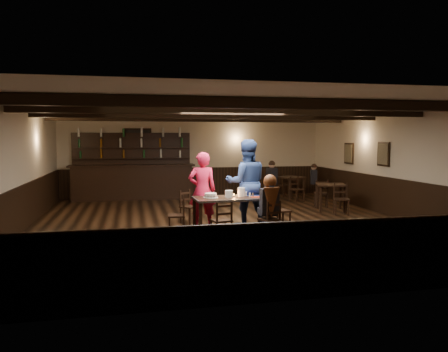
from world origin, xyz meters
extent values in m
plane|color=black|center=(0.00, 0.00, 0.00)|extent=(10.00, 10.00, 0.00)
cube|color=#BDB19D|center=(0.00, 5.00, 1.35)|extent=(9.00, 0.02, 2.70)
cube|color=#BDB19D|center=(0.00, -5.00, 1.35)|extent=(9.00, 0.02, 2.70)
cube|color=#BDB19D|center=(-4.50, 0.00, 1.35)|extent=(0.02, 10.00, 2.70)
cube|color=#BDB19D|center=(4.50, 0.00, 1.35)|extent=(0.02, 10.00, 2.70)
cube|color=silver|center=(0.00, 0.00, 2.70)|extent=(9.00, 10.00, 0.02)
cube|color=black|center=(0.00, 4.97, 0.50)|extent=(9.00, 0.04, 1.00)
cube|color=black|center=(0.00, -4.97, 0.50)|extent=(9.00, 0.04, 1.00)
cube|color=black|center=(-4.47, 0.00, 0.50)|extent=(0.04, 10.00, 1.00)
cube|color=black|center=(4.47, 0.00, 0.50)|extent=(0.04, 10.00, 1.00)
cube|color=black|center=(-1.90, 4.97, 1.85)|extent=(0.90, 0.03, 1.00)
cube|color=black|center=(-1.90, 4.95, 1.85)|extent=(0.80, 0.02, 0.90)
cube|color=black|center=(4.47, 0.50, 1.60)|extent=(0.03, 0.55, 0.65)
cube|color=#72664C|center=(4.45, 0.50, 1.60)|extent=(0.02, 0.45, 0.55)
cube|color=black|center=(4.47, 2.40, 1.55)|extent=(0.03, 0.55, 0.65)
cube|color=#72664C|center=(4.45, 2.40, 1.55)|extent=(0.02, 0.45, 0.55)
cube|color=black|center=(0.00, -3.00, 2.60)|extent=(8.90, 0.18, 0.18)
cube|color=black|center=(0.00, -1.00, 2.60)|extent=(8.90, 0.18, 0.18)
cube|color=black|center=(0.00, 1.00, 2.60)|extent=(8.90, 0.18, 0.18)
cube|color=black|center=(0.00, 3.00, 2.60)|extent=(8.90, 0.18, 0.18)
cube|color=black|center=(-0.76, -1.28, 0.35)|extent=(0.06, 0.06, 0.71)
cube|color=black|center=(-0.79, -0.59, 0.35)|extent=(0.06, 0.06, 0.71)
cube|color=black|center=(0.76, -1.21, 0.35)|extent=(0.06, 0.06, 0.71)
cube|color=black|center=(0.73, -0.52, 0.35)|extent=(0.06, 0.06, 0.71)
cube|color=black|center=(-0.01, -0.90, 0.73)|extent=(1.67, 0.89, 0.04)
cube|color=#A5A8AD|center=(-0.03, -0.51, 0.73)|extent=(1.64, 0.11, 0.05)
cube|color=#A5A8AD|center=(0.00, -1.29, 0.73)|extent=(1.64, 0.11, 0.05)
cube|color=#A5A8AD|center=(0.79, -0.86, 0.73)|extent=(0.07, 0.82, 0.05)
cube|color=#A5A8AD|center=(-0.82, -0.94, 0.73)|extent=(0.07, 0.82, 0.05)
cube|color=black|center=(-0.27, -1.44, 0.19)|extent=(0.04, 0.04, 0.37)
cube|color=black|center=(-0.21, -1.73, 0.19)|extent=(0.04, 0.04, 0.37)
cube|color=black|center=(-0.57, -1.50, 0.19)|extent=(0.04, 0.04, 0.37)
cube|color=black|center=(-0.51, -1.79, 0.19)|extent=(0.04, 0.04, 0.37)
cube|color=black|center=(-0.39, -1.61, 0.39)|extent=(0.43, 0.41, 0.03)
cube|color=black|center=(-0.36, -1.76, 0.59)|extent=(0.36, 0.10, 0.39)
cube|color=black|center=(-0.36, -1.76, 0.55)|extent=(0.31, 0.09, 0.04)
cube|color=black|center=(-0.36, -1.76, 0.70)|extent=(0.31, 0.09, 0.04)
cube|color=black|center=(0.68, -1.50, 0.19)|extent=(0.04, 0.04, 0.37)
cube|color=black|center=(0.78, -1.77, 0.19)|extent=(0.04, 0.04, 0.37)
cube|color=black|center=(0.39, -1.60, 0.19)|extent=(0.04, 0.04, 0.37)
cube|color=black|center=(0.49, -1.88, 0.19)|extent=(0.04, 0.04, 0.37)
cube|color=black|center=(0.58, -1.69, 0.39)|extent=(0.46, 0.45, 0.03)
cube|color=black|center=(0.63, -1.82, 0.58)|extent=(0.35, 0.15, 0.39)
cube|color=black|center=(0.63, -1.82, 0.54)|extent=(0.30, 0.13, 0.04)
cube|color=black|center=(0.63, -1.82, 0.70)|extent=(0.30, 0.13, 0.04)
cube|color=black|center=(-1.35, -0.75, 0.19)|extent=(0.03, 0.03, 0.38)
cube|color=black|center=(-1.05, -0.77, 0.19)|extent=(0.03, 0.03, 0.38)
cube|color=black|center=(-1.38, -1.06, 0.19)|extent=(0.03, 0.03, 0.38)
cube|color=black|center=(-1.08, -1.09, 0.19)|extent=(0.03, 0.03, 0.38)
cube|color=black|center=(-1.21, -0.92, 0.40)|extent=(0.38, 0.40, 0.04)
cube|color=black|center=(-1.06, -0.93, 0.59)|extent=(0.06, 0.37, 0.40)
cube|color=black|center=(-1.06, -0.93, 0.55)|extent=(0.05, 0.32, 0.04)
cube|color=black|center=(-1.06, -0.93, 0.71)|extent=(0.05, 0.32, 0.04)
cube|color=black|center=(1.29, -1.00, 0.20)|extent=(0.04, 0.04, 0.39)
cube|color=black|center=(0.98, -1.05, 0.20)|extent=(0.04, 0.04, 0.39)
cube|color=black|center=(1.24, -0.67, 0.20)|extent=(0.04, 0.04, 0.39)
cube|color=black|center=(0.93, -0.72, 0.20)|extent=(0.04, 0.04, 0.39)
cube|color=black|center=(1.11, -0.86, 0.41)|extent=(0.42, 0.44, 0.04)
cube|color=black|center=(0.95, -0.88, 0.62)|extent=(0.09, 0.38, 0.41)
cube|color=black|center=(0.95, -0.88, 0.58)|extent=(0.07, 0.33, 0.05)
cube|color=black|center=(0.95, -0.88, 0.74)|extent=(0.07, 0.33, 0.05)
cube|color=black|center=(-0.81, 0.02, 0.19)|extent=(0.04, 0.04, 0.37)
cube|color=black|center=(-1.00, 0.25, 0.19)|extent=(0.04, 0.04, 0.37)
cube|color=black|center=(-0.57, 0.22, 0.19)|extent=(0.04, 0.04, 0.37)
cube|color=black|center=(-0.76, 0.45, 0.19)|extent=(0.04, 0.04, 0.37)
cube|color=black|center=(-0.78, 0.23, 0.39)|extent=(0.50, 0.50, 0.03)
cube|color=black|center=(-0.88, 0.35, 0.59)|extent=(0.30, 0.26, 0.39)
cube|color=black|center=(-0.88, 0.35, 0.55)|extent=(0.25, 0.22, 0.04)
cube|color=black|center=(-0.88, 0.35, 0.70)|extent=(0.25, 0.22, 0.04)
imported|color=red|center=(-0.57, -0.38, 0.86)|extent=(0.64, 0.43, 1.71)
imported|color=navy|center=(0.46, -0.34, 1.00)|extent=(1.05, 0.86, 1.99)
cube|color=black|center=(0.58, -1.56, 0.52)|extent=(0.33, 0.33, 0.14)
cube|color=black|center=(0.58, -1.69, 0.76)|extent=(0.36, 0.21, 0.50)
cylinder|color=black|center=(0.58, -1.69, 0.99)|extent=(0.10, 0.36, 0.36)
sphere|color=#D8A384|center=(0.58, -1.69, 1.15)|extent=(0.22, 0.22, 0.22)
sphere|color=#3A1C0D|center=(0.58, -1.72, 1.16)|extent=(0.27, 0.27, 0.27)
cone|color=#3A1C0D|center=(0.58, -1.82, 0.74)|extent=(0.21, 0.21, 0.63)
cylinder|color=white|center=(-0.47, -0.89, 0.76)|extent=(0.32, 0.32, 0.01)
cylinder|color=white|center=(-0.47, -0.89, 0.81)|extent=(0.26, 0.26, 0.09)
cylinder|color=silver|center=(-0.47, -0.89, 0.79)|extent=(0.28, 0.28, 0.04)
cylinder|color=white|center=(-0.10, -0.98, 0.83)|extent=(0.17, 0.17, 0.16)
cylinder|color=white|center=(0.22, -0.80, 0.85)|extent=(0.16, 0.16, 0.19)
cylinder|color=#A5A8AD|center=(0.05, -0.82, 0.77)|extent=(0.06, 0.06, 0.03)
sphere|color=orange|center=(0.05, -0.82, 0.80)|extent=(0.03, 0.03, 0.03)
cylinder|color=silver|center=(0.38, -0.95, 0.80)|extent=(0.04, 0.04, 0.09)
cylinder|color=#A5A8AD|center=(0.44, -0.99, 0.80)|extent=(0.04, 0.04, 0.10)
cylinder|color=silver|center=(0.33, -0.75, 0.80)|extent=(0.06, 0.06, 0.10)
cube|color=#A12611|center=(0.54, -0.94, 0.75)|extent=(0.33, 0.26, 0.00)
cube|color=navy|center=(0.50, -0.72, 0.75)|extent=(0.41, 0.36, 0.00)
cube|color=black|center=(-2.09, 4.65, 0.55)|extent=(3.86, 0.60, 1.10)
cube|color=black|center=(-2.09, 4.65, 1.12)|extent=(4.06, 0.70, 0.05)
cube|color=black|center=(-2.09, 4.92, 1.10)|extent=(3.86, 0.10, 2.20)
cube|color=black|center=(-2.09, 4.82, 1.35)|extent=(3.76, 0.22, 0.03)
cube|color=black|center=(-2.09, 4.82, 1.70)|extent=(3.76, 0.22, 0.03)
cube|color=black|center=(-2.09, 4.82, 2.05)|extent=(3.76, 0.22, 0.03)
cube|color=black|center=(3.30, 1.18, 0.73)|extent=(0.96, 0.96, 0.04)
cube|color=black|center=(2.90, 0.97, 0.35)|extent=(0.05, 0.05, 0.71)
cube|color=black|center=(3.09, 1.58, 0.35)|extent=(0.05, 0.05, 0.71)
cube|color=black|center=(3.51, 0.78, 0.35)|extent=(0.05, 0.05, 0.71)
cube|color=black|center=(3.70, 1.39, 0.35)|extent=(0.05, 0.05, 0.71)
cube|color=black|center=(3.03, 3.60, 0.73)|extent=(0.94, 0.94, 0.04)
cube|color=black|center=(2.84, 3.21, 0.35)|extent=(0.05, 0.05, 0.71)
cube|color=black|center=(2.64, 3.79, 0.35)|extent=(0.05, 0.05, 0.71)
cube|color=black|center=(3.41, 3.41, 0.35)|extent=(0.05, 0.05, 0.71)
cube|color=black|center=(3.22, 3.99, 0.35)|extent=(0.05, 0.05, 0.71)
cube|color=black|center=(2.46, 3.85, 0.75)|extent=(0.31, 0.43, 0.56)
sphere|color=#D8A384|center=(2.46, 3.85, 1.13)|extent=(0.22, 0.22, 0.22)
sphere|color=black|center=(2.46, 3.85, 1.16)|extent=(0.23, 0.23, 0.23)
cube|color=black|center=(3.93, 3.78, 0.71)|extent=(0.30, 0.38, 0.48)
sphere|color=#D8A384|center=(3.93, 3.78, 1.03)|extent=(0.18, 0.18, 0.18)
sphere|color=black|center=(3.93, 3.78, 1.06)|extent=(0.19, 0.19, 0.19)
camera|label=1|loc=(-2.12, -10.00, 2.03)|focal=35.00mm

